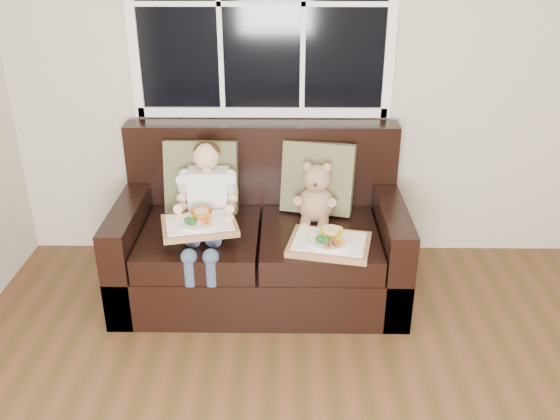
{
  "coord_description": "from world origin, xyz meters",
  "views": [
    {
      "loc": [
        -0.47,
        -1.2,
        2.05
      ],
      "look_at": [
        -0.51,
        1.85,
        0.6
      ],
      "focal_mm": 38.0,
      "sensor_mm": 36.0,
      "label": 1
    }
  ],
  "objects_px": {
    "loveseat": "(261,241)",
    "tray_right": "(329,242)",
    "tray_left": "(199,223)",
    "teddy_bear": "(316,197)",
    "child": "(207,202)"
  },
  "relations": [
    {
      "from": "loveseat",
      "to": "tray_right",
      "type": "bearing_deg",
      "value": -40.02
    },
    {
      "from": "child",
      "to": "tray_left",
      "type": "height_order",
      "value": "child"
    },
    {
      "from": "child",
      "to": "tray_left",
      "type": "xyz_separation_m",
      "value": [
        -0.02,
        -0.18,
        -0.05
      ]
    },
    {
      "from": "child",
      "to": "tray_left",
      "type": "relative_size",
      "value": 1.64
    },
    {
      "from": "loveseat",
      "to": "tray_right",
      "type": "distance_m",
      "value": 0.54
    },
    {
      "from": "teddy_bear",
      "to": "loveseat",
      "type": "bearing_deg",
      "value": -171.83
    },
    {
      "from": "child",
      "to": "tray_left",
      "type": "bearing_deg",
      "value": -96.53
    },
    {
      "from": "tray_right",
      "to": "loveseat",
      "type": "bearing_deg",
      "value": 151.8
    },
    {
      "from": "loveseat",
      "to": "teddy_bear",
      "type": "height_order",
      "value": "loveseat"
    },
    {
      "from": "tray_left",
      "to": "tray_right",
      "type": "height_order",
      "value": "tray_left"
    },
    {
      "from": "tray_left",
      "to": "teddy_bear",
      "type": "bearing_deg",
      "value": 11.15
    },
    {
      "from": "tray_left",
      "to": "child",
      "type": "bearing_deg",
      "value": 69.91
    },
    {
      "from": "child",
      "to": "tray_right",
      "type": "distance_m",
      "value": 0.75
    },
    {
      "from": "loveseat",
      "to": "tray_left",
      "type": "height_order",
      "value": "loveseat"
    },
    {
      "from": "tray_left",
      "to": "tray_right",
      "type": "xyz_separation_m",
      "value": [
        0.72,
        -0.04,
        -0.09
      ]
    }
  ]
}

